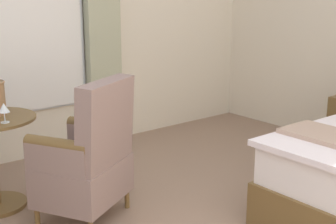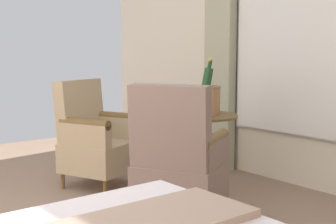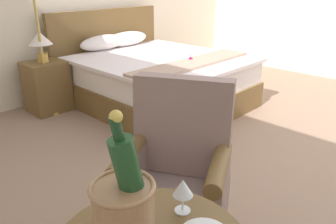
% 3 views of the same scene
% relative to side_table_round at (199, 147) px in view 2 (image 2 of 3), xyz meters
% --- Properties ---
extents(wall_window_side, '(0.27, 5.98, 3.18)m').
position_rel_side_table_round_xyz_m(wall_window_side, '(-0.90, 0.45, 1.18)').
color(wall_window_side, silver).
rests_on(wall_window_side, ground).
extents(side_table_round, '(0.66, 0.66, 0.68)m').
position_rel_side_table_round_xyz_m(side_table_round, '(0.00, 0.00, 0.00)').
color(side_table_round, brown).
rests_on(side_table_round, ground).
extents(champagne_bucket, '(0.20, 0.20, 0.48)m').
position_rel_side_table_round_xyz_m(champagne_bucket, '(-0.06, 0.05, 0.44)').
color(champagne_bucket, '#9D724C').
rests_on(champagne_bucket, side_table_round).
extents(wine_glass_near_bucket, '(0.08, 0.08, 0.15)m').
position_rel_side_table_round_xyz_m(wine_glass_near_bucket, '(-0.04, -0.18, 0.40)').
color(wine_glass_near_bucket, white).
rests_on(wine_glass_near_bucket, side_table_round).
extents(wine_glass_near_edge, '(0.08, 0.08, 0.14)m').
position_rel_side_table_round_xyz_m(wine_glass_near_edge, '(0.20, 0.05, 0.38)').
color(wine_glass_near_edge, white).
rests_on(wine_glass_near_edge, side_table_round).
extents(snack_plate, '(0.18, 0.18, 0.03)m').
position_rel_side_table_round_xyz_m(snack_plate, '(0.15, -0.10, 0.29)').
color(snack_plate, white).
rests_on(snack_plate, side_table_round).
extents(armchair_by_window, '(0.73, 0.75, 1.00)m').
position_rel_side_table_round_xyz_m(armchair_by_window, '(0.61, 0.45, 0.04)').
color(armchair_by_window, brown).
rests_on(armchair_by_window, ground).
extents(armchair_facing_bed, '(0.75, 0.75, 0.96)m').
position_rel_side_table_round_xyz_m(armchair_facing_bed, '(0.57, -0.78, 0.02)').
color(armchair_facing_bed, brown).
rests_on(armchair_facing_bed, ground).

